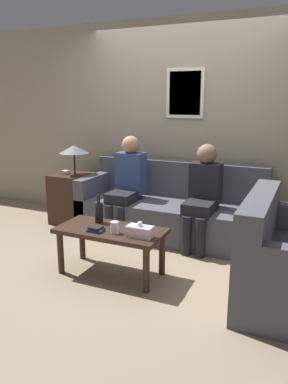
{
  "coord_description": "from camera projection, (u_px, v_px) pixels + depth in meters",
  "views": [
    {
      "loc": [
        1.5,
        -3.61,
        1.65
      ],
      "look_at": [
        -0.08,
        -0.14,
        0.68
      ],
      "focal_mm": 35.0,
      "sensor_mm": 36.0,
      "label": 1
    }
  ],
  "objects": [
    {
      "name": "drinking_glass",
      "position": [
        115.0,
        227.0,
        3.37
      ],
      "size": [
        0.08,
        0.08,
        0.11
      ],
      "color": "silver",
      "rests_on": "coffee_table"
    },
    {
      "name": "ground_plane",
      "position": [
        155.0,
        249.0,
        4.19
      ],
      "size": [
        16.0,
        16.0,
        0.0
      ],
      "primitive_type": "plane",
      "color": "gray"
    },
    {
      "name": "couch_main",
      "position": [
        172.0,
        211.0,
        4.56
      ],
      "size": [
        2.2,
        0.84,
        0.88
      ],
      "color": "#4C4C56",
      "rests_on": "ground_plane"
    },
    {
      "name": "wall_back",
      "position": [
        185.0,
        126.0,
        4.71
      ],
      "size": [
        9.0,
        0.08,
        2.6
      ],
      "color": "#9E937F",
      "rests_on": "ground_plane"
    },
    {
      "name": "wine_bottle",
      "position": [
        99.0,
        212.0,
        3.65
      ],
      "size": [
        0.08,
        0.08,
        0.28
      ],
      "color": "black",
      "rests_on": "coffee_table"
    },
    {
      "name": "person_right",
      "position": [
        203.0,
        192.0,
        4.14
      ],
      "size": [
        0.34,
        0.59,
        1.15
      ],
      "color": "black",
      "rests_on": "ground_plane"
    },
    {
      "name": "coffee_table",
      "position": [
        111.0,
        236.0,
        3.52
      ],
      "size": [
        1.02,
        0.49,
        0.46
      ],
      "color": "#382319",
      "rests_on": "ground_plane"
    },
    {
      "name": "side_table_with_lamp",
      "position": [
        73.0,
        194.0,
        5.02
      ],
      "size": [
        0.49,
        0.48,
        1.05
      ],
      "color": "#382319",
      "rests_on": "ground_plane"
    },
    {
      "name": "person_left",
      "position": [
        127.0,
        182.0,
        4.55
      ],
      "size": [
        0.34,
        0.59,
        1.2
      ],
      "color": "black",
      "rests_on": "ground_plane"
    },
    {
      "name": "book_stack",
      "position": [
        96.0,
        229.0,
        3.43
      ],
      "size": [
        0.15,
        0.12,
        0.05
      ],
      "color": "navy",
      "rests_on": "coffee_table"
    },
    {
      "name": "tissue_box",
      "position": [
        140.0,
        231.0,
        3.28
      ],
      "size": [
        0.23,
        0.12,
        0.14
      ],
      "color": "silver",
      "rests_on": "coffee_table"
    }
  ]
}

